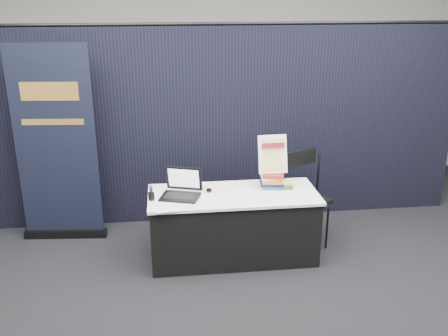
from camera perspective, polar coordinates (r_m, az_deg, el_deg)
floor at (r=5.16m, az=1.90°, el=-13.00°), size 8.00×8.00×0.00m
wall_back at (r=8.38m, az=-2.23°, el=12.59°), size 8.00×0.02×3.50m
drape_partition at (r=6.14m, az=-0.26°, el=4.72°), size 6.00×0.08×2.40m
display_table at (r=5.45m, az=1.06°, el=-6.56°), size 1.80×0.75×0.75m
laptop at (r=5.23m, az=-5.08°, el=-2.52°), size 0.45×0.42×0.29m
mouse at (r=5.34m, az=-1.72°, el=-2.53°), size 0.06×0.10×0.03m
brochure_left at (r=5.08m, az=-5.60°, el=-4.00°), size 0.30×0.23×0.00m
brochure_mid at (r=4.97m, az=-6.41°, el=-4.58°), size 0.30×0.23×0.00m
brochure_right at (r=5.03m, az=-3.41°, el=-4.18°), size 0.33×0.25×0.00m
pen_cup at (r=5.17m, az=-8.30°, el=-3.22°), size 0.08×0.08×0.08m
book_stack_tall at (r=5.46m, az=5.56°, el=-1.40°), size 0.25×0.21×0.16m
book_stack_short at (r=5.48m, az=6.80°, el=-1.82°), size 0.21×0.17×0.08m
info_sign at (r=5.39m, az=5.59°, el=1.53°), size 0.32×0.16×0.43m
pullup_banner at (r=5.95m, az=-18.51°, el=1.20°), size 0.96×0.19×2.26m
stacking_chair at (r=5.81m, az=9.03°, el=-2.89°), size 0.62×0.64×1.04m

